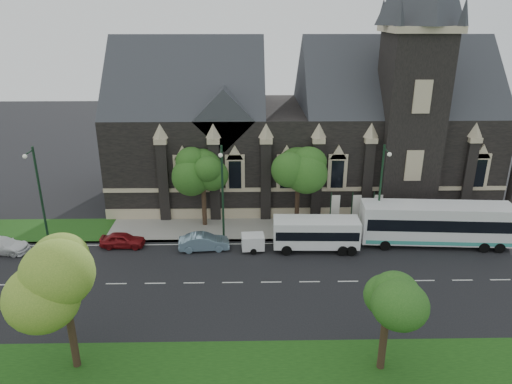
{
  "coord_description": "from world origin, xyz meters",
  "views": [
    {
      "loc": [
        -1.79,
        -31.8,
        19.71
      ],
      "look_at": [
        -1.07,
        6.0,
        5.22
      ],
      "focal_mm": 33.22,
      "sensor_mm": 36.0,
      "label": 1
    }
  ],
  "objects_px": {
    "tree_walk_left": "(205,169)",
    "banner_flag_right": "(376,208)",
    "street_lamp_near": "(381,188)",
    "tree_park_near": "(67,269)",
    "car_far_white": "(2,245)",
    "sedan": "(204,242)",
    "box_trailer": "(253,242)",
    "street_lamp_far": "(39,190)",
    "car_far_red": "(123,240)",
    "street_lamp_mid": "(222,189)",
    "banner_flag_center": "(355,208)",
    "tree_walk_right": "(300,168)",
    "tree_park_east": "(390,299)",
    "banner_flag_left": "(334,208)",
    "tour_coach": "(436,223)",
    "shuttle_bus": "(316,232)"
  },
  "relations": [
    {
      "from": "tree_park_near",
      "to": "banner_flag_right",
      "type": "xyz_separation_m",
      "value": [
        22.06,
        17.77,
        -4.03
      ]
    },
    {
      "from": "street_lamp_near",
      "to": "box_trailer",
      "type": "distance_m",
      "value": 12.27
    },
    {
      "from": "banner_flag_center",
      "to": "car_far_red",
      "type": "height_order",
      "value": "banner_flag_center"
    },
    {
      "from": "street_lamp_far",
      "to": "banner_flag_right",
      "type": "relative_size",
      "value": 2.25
    },
    {
      "from": "tree_park_near",
      "to": "box_trailer",
      "type": "relative_size",
      "value": 2.99
    },
    {
      "from": "shuttle_bus",
      "to": "street_lamp_mid",
      "type": "bearing_deg",
      "value": 170.04
    },
    {
      "from": "tree_walk_right",
      "to": "car_far_white",
      "type": "bearing_deg",
      "value": -168.51
    },
    {
      "from": "tree_walk_right",
      "to": "street_lamp_mid",
      "type": "bearing_deg",
      "value": -153.35
    },
    {
      "from": "street_lamp_far",
      "to": "box_trailer",
      "type": "relative_size",
      "value": 3.14
    },
    {
      "from": "banner_flag_right",
      "to": "box_trailer",
      "type": "xyz_separation_m",
      "value": [
        -11.65,
        -3.77,
        -1.53
      ]
    },
    {
      "from": "tree_walk_right",
      "to": "shuttle_bus",
      "type": "relative_size",
      "value": 1.04
    },
    {
      "from": "sedan",
      "to": "tree_park_east",
      "type": "bearing_deg",
      "value": -146.41
    },
    {
      "from": "street_lamp_near",
      "to": "sedan",
      "type": "bearing_deg",
      "value": -174.27
    },
    {
      "from": "street_lamp_far",
      "to": "box_trailer",
      "type": "bearing_deg",
      "value": -5.7
    },
    {
      "from": "shuttle_bus",
      "to": "sedan",
      "type": "distance_m",
      "value": 9.89
    },
    {
      "from": "tour_coach",
      "to": "street_lamp_mid",
      "type": "bearing_deg",
      "value": -178.99
    },
    {
      "from": "car_far_white",
      "to": "tree_walk_right",
      "type": "bearing_deg",
      "value": -71.74
    },
    {
      "from": "street_lamp_near",
      "to": "banner_flag_center",
      "type": "xyz_separation_m",
      "value": [
        -1.71,
        1.91,
        -2.73
      ]
    },
    {
      "from": "banner_flag_left",
      "to": "banner_flag_right",
      "type": "bearing_deg",
      "value": 0.0
    },
    {
      "from": "car_far_white",
      "to": "sedan",
      "type": "bearing_deg",
      "value": -82.65
    },
    {
      "from": "tree_park_near",
      "to": "shuttle_bus",
      "type": "distance_m",
      "value": 21.87
    },
    {
      "from": "tour_coach",
      "to": "car_far_white",
      "type": "xyz_separation_m",
      "value": [
        -38.15,
        -0.8,
        -1.4
      ]
    },
    {
      "from": "tree_park_east",
      "to": "banner_flag_left",
      "type": "distance_m",
      "value": 18.46
    },
    {
      "from": "car_far_white",
      "to": "shuttle_bus",
      "type": "bearing_deg",
      "value": -83.1
    },
    {
      "from": "tree_walk_left",
      "to": "banner_flag_left",
      "type": "distance_m",
      "value": 12.66
    },
    {
      "from": "banner_flag_right",
      "to": "car_far_red",
      "type": "distance_m",
      "value": 23.47
    },
    {
      "from": "box_trailer",
      "to": "car_far_red",
      "type": "xyz_separation_m",
      "value": [
        -11.59,
        0.96,
        -0.19
      ]
    },
    {
      "from": "car_far_red",
      "to": "banner_flag_center",
      "type": "bearing_deg",
      "value": -80.82
    },
    {
      "from": "tree_walk_right",
      "to": "tour_coach",
      "type": "height_order",
      "value": "tree_walk_right"
    },
    {
      "from": "banner_flag_center",
      "to": "street_lamp_near",
      "type": "bearing_deg",
      "value": -48.07
    },
    {
      "from": "tree_park_east",
      "to": "banner_flag_center",
      "type": "bearing_deg",
      "value": 83.43
    },
    {
      "from": "street_lamp_mid",
      "to": "banner_flag_left",
      "type": "bearing_deg",
      "value": 10.5
    },
    {
      "from": "street_lamp_near",
      "to": "box_trailer",
      "type": "relative_size",
      "value": 3.14
    },
    {
      "from": "car_far_red",
      "to": "tour_coach",
      "type": "bearing_deg",
      "value": -88.45
    },
    {
      "from": "tree_walk_right",
      "to": "street_lamp_near",
      "type": "distance_m",
      "value": 7.72
    },
    {
      "from": "street_lamp_mid",
      "to": "shuttle_bus",
      "type": "distance_m",
      "value": 9.05
    },
    {
      "from": "tree_walk_right",
      "to": "banner_flag_center",
      "type": "height_order",
      "value": "tree_walk_right"
    },
    {
      "from": "tour_coach",
      "to": "shuttle_bus",
      "type": "height_order",
      "value": "tour_coach"
    },
    {
      "from": "tree_park_east",
      "to": "banner_flag_right",
      "type": "bearing_deg",
      "value": 77.35
    },
    {
      "from": "street_lamp_near",
      "to": "shuttle_bus",
      "type": "bearing_deg",
      "value": -163.81
    },
    {
      "from": "tree_park_east",
      "to": "tree_walk_left",
      "type": "distance_m",
      "value": 23.36
    },
    {
      "from": "tree_park_east",
      "to": "sedan",
      "type": "bearing_deg",
      "value": 128.54
    },
    {
      "from": "tree_park_east",
      "to": "street_lamp_mid",
      "type": "relative_size",
      "value": 0.7
    },
    {
      "from": "tree_park_near",
      "to": "banner_flag_center",
      "type": "relative_size",
      "value": 2.14
    },
    {
      "from": "street_lamp_near",
      "to": "car_far_red",
      "type": "xyz_separation_m",
      "value": [
        -22.95,
        -0.91,
        -4.44
      ]
    },
    {
      "from": "tree_walk_left",
      "to": "banner_flag_right",
      "type": "distance_m",
      "value": 16.52
    },
    {
      "from": "tree_park_near",
      "to": "street_lamp_mid",
      "type": "xyz_separation_m",
      "value": [
        7.77,
        15.86,
        -1.3
      ]
    },
    {
      "from": "banner_flag_left",
      "to": "car_far_white",
      "type": "height_order",
      "value": "banner_flag_left"
    },
    {
      "from": "car_far_red",
      "to": "car_far_white",
      "type": "relative_size",
      "value": 0.84
    },
    {
      "from": "street_lamp_near",
      "to": "tree_park_near",
      "type": "bearing_deg",
      "value": -143.92
    }
  ]
}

